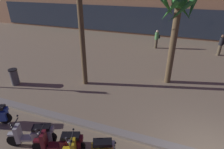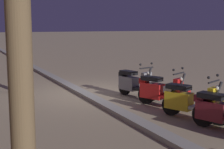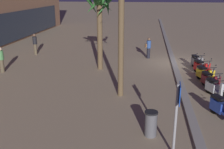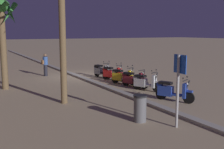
{
  "view_description": "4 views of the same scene",
  "coord_description": "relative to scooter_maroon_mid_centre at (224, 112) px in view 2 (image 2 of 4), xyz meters",
  "views": [
    {
      "loc": [
        -1.9,
        -4.7,
        5.26
      ],
      "look_at": [
        -4.58,
        2.58,
        1.35
      ],
      "focal_mm": 29.24,
      "sensor_mm": 36.0,
      "label": 1
    },
    {
      "loc": [
        -10.28,
        4.14,
        2.33
      ],
      "look_at": [
        -2.9,
        0.62,
        1.1
      ],
      "focal_mm": 52.88,
      "sensor_mm": 36.0,
      "label": 2
    },
    {
      "loc": [
        -18.99,
        2.23,
        5.07
      ],
      "look_at": [
        -7.38,
        3.82,
        1.33
      ],
      "focal_mm": 42.8,
      "sensor_mm": 36.0,
      "label": 3
    },
    {
      "loc": [
        -18.07,
        7.36,
        3.13
      ],
      "look_at": [
        -7.5,
        1.6,
        1.26
      ],
      "focal_mm": 44.57,
      "sensor_mm": 36.0,
      "label": 4
    }
  ],
  "objects": [
    {
      "name": "pedestrian_by_palm_tree",
      "position": [
        6.27,
        3.3,
        0.4
      ],
      "size": [
        0.34,
        0.46,
        1.59
      ],
      "color": "black",
      "rests_on": "ground"
    },
    {
      "name": "scooter_grey_second_in_line",
      "position": [
        3.89,
        0.08,
        0.01
      ],
      "size": [
        1.72,
        0.69,
        1.17
      ],
      "color": "black",
      "rests_on": "ground"
    },
    {
      "name": "scooter_maroon_mid_centre",
      "position": [
        0.0,
        0.0,
        0.0
      ],
      "size": [
        1.74,
        0.84,
        1.04
      ],
      "color": "black",
      "rests_on": "ground"
    },
    {
      "name": "scooter_yellow_mid_front",
      "position": [
        1.11,
        0.07,
        0.01
      ],
      "size": [
        1.73,
        0.89,
        1.17
      ],
      "color": "black",
      "rests_on": "ground"
    },
    {
      "name": "curb_strip",
      "position": [
        5.0,
        1.46,
        -0.38
      ],
      "size": [
        60.0,
        0.36,
        0.12
      ],
      "primitive_type": "cube",
      "color": "gray",
      "rests_on": "ground"
    },
    {
      "name": "scooter_red_tail_end",
      "position": [
        2.49,
        0.01,
        0.01
      ],
      "size": [
        1.67,
        0.89,
        1.17
      ],
      "color": "black",
      "rests_on": "ground"
    },
    {
      "name": "ground_plane",
      "position": [
        5.0,
        1.11,
        -0.44
      ],
      "size": [
        200.0,
        200.0,
        0.0
      ],
      "primitive_type": "plane",
      "color": "#9E896B"
    }
  ]
}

